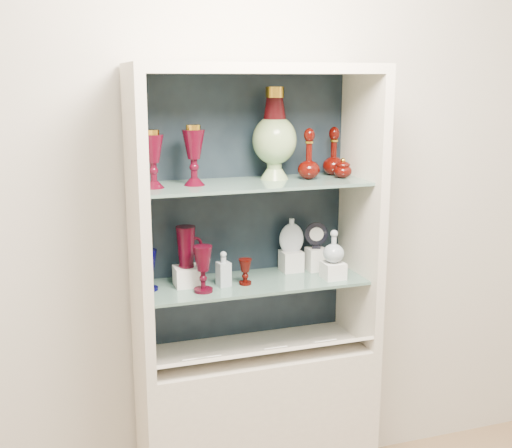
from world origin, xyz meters
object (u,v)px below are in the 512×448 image
object	(u,v)px
clear_square_bottle	(224,269)
clear_round_decanter	(334,247)
enamel_urn	(275,134)
ruby_decanter_a	(309,151)
ruby_decanter_b	(334,150)
cameo_medallion	(316,235)
cobalt_goblet	(149,270)
ruby_goblet_tall	(203,269)
ruby_pitcher	(186,247)
flat_flask	(291,234)
pedestal_lamp_left	(194,155)
ruby_goblet_small	(245,272)
pedestal_lamp_right	(153,159)
lidded_bowl	(343,168)

from	to	relation	value
clear_square_bottle	clear_round_decanter	bearing A→B (deg)	-5.95
enamel_urn	ruby_decanter_a	world-z (taller)	enamel_urn
ruby_decanter_b	cameo_medallion	bearing A→B (deg)	-167.11
cobalt_goblet	ruby_goblet_tall	xyz separation A→B (m)	(0.20, -0.09, 0.01)
cameo_medallion	enamel_urn	bearing A→B (deg)	-161.83
enamel_urn	clear_round_decanter	distance (m)	0.54
ruby_pitcher	ruby_decanter_b	bearing A→B (deg)	0.22
cobalt_goblet	flat_flask	world-z (taller)	flat_flask
pedestal_lamp_left	clear_square_bottle	distance (m)	0.48
ruby_goblet_tall	flat_flask	distance (m)	0.47
ruby_decanter_a	ruby_goblet_small	world-z (taller)	ruby_decanter_a
ruby_decanter_b	ruby_pitcher	size ratio (longest dim) A/B	1.31
ruby_pitcher	clear_square_bottle	size ratio (longest dim) A/B	1.16
clear_round_decanter	ruby_decanter_a	bearing A→B (deg)	137.60
cobalt_goblet	flat_flask	bearing A→B (deg)	6.12
pedestal_lamp_left	enamel_urn	distance (m)	0.37
pedestal_lamp_right	clear_round_decanter	world-z (taller)	pedestal_lamp_right
ruby_decanter_b	clear_square_bottle	size ratio (longest dim) A/B	1.52
lidded_bowl	cobalt_goblet	world-z (taller)	lidded_bowl
clear_round_decanter	pedestal_lamp_right	bearing A→B (deg)	175.19
ruby_goblet_tall	ruby_goblet_small	size ratio (longest dim) A/B	1.74
ruby_decanter_a	lidded_bowl	distance (m)	0.17
ruby_decanter_a	clear_square_bottle	distance (m)	0.60
ruby_decanter_a	cobalt_goblet	xyz separation A→B (m)	(-0.68, 0.01, -0.46)
ruby_decanter_a	cobalt_goblet	distance (m)	0.82
enamel_urn	ruby_decanter_b	world-z (taller)	enamel_urn
clear_square_bottle	flat_flask	xyz separation A→B (m)	(0.34, 0.11, 0.09)
pedestal_lamp_right	ruby_goblet_small	bearing A→B (deg)	-3.66
ruby_decanter_a	ruby_pitcher	bearing A→B (deg)	177.81
ruby_decanter_a	enamel_urn	bearing A→B (deg)	158.79
lidded_bowl	ruby_goblet_small	size ratio (longest dim) A/B	0.80
enamel_urn	lidded_bowl	xyz separation A→B (m)	(0.28, -0.07, -0.15)
ruby_decanter_b	flat_flask	size ratio (longest dim) A/B	1.46
ruby_goblet_small	ruby_decanter_b	bearing A→B (deg)	14.58
ruby_decanter_b	cobalt_goblet	world-z (taller)	ruby_decanter_b
cobalt_goblet	clear_square_bottle	world-z (taller)	cobalt_goblet
pedestal_lamp_right	ruby_goblet_small	distance (m)	0.60
lidded_bowl	enamel_urn	bearing A→B (deg)	166.34
ruby_decanter_b	flat_flask	distance (m)	0.41
lidded_bowl	ruby_goblet_tall	size ratio (longest dim) A/B	0.46
ruby_decanter_a	clear_round_decanter	bearing A→B (deg)	-42.40
pedestal_lamp_right	clear_round_decanter	bearing A→B (deg)	-4.81
clear_square_bottle	pedestal_lamp_left	bearing A→B (deg)	164.51
cameo_medallion	cobalt_goblet	bearing A→B (deg)	-159.54
lidded_bowl	ruby_goblet_small	bearing A→B (deg)	-176.96
pedestal_lamp_right	cameo_medallion	xyz separation A→B (m)	(0.72, 0.07, -0.37)
ruby_goblet_small	ruby_pitcher	xyz separation A→B (m)	(-0.23, 0.06, 0.11)
pedestal_lamp_right	ruby_pitcher	distance (m)	0.39
enamel_urn	ruby_goblet_small	size ratio (longest dim) A/B	3.52
pedestal_lamp_left	lidded_bowl	world-z (taller)	pedestal_lamp_left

